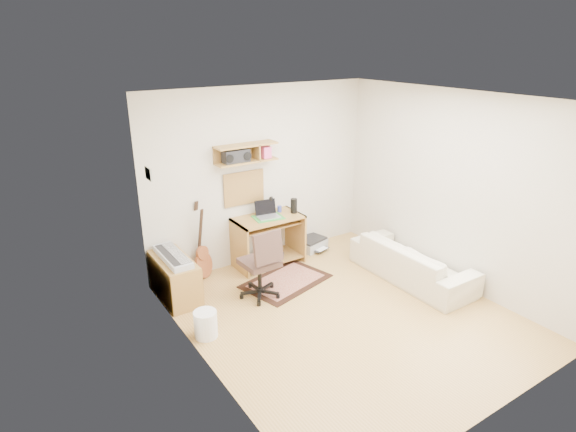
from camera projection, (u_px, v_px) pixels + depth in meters
floor at (345, 315)px, 5.81m from camera, size 3.60×4.00×0.01m
ceiling at (356, 98)px, 4.89m from camera, size 3.60×4.00×0.01m
back_wall at (261, 176)px, 6.92m from camera, size 3.60×0.01×2.60m
left_wall at (202, 253)px, 4.43m from camera, size 0.01×4.00×2.60m
right_wall at (454, 190)px, 6.28m from camera, size 0.01×4.00×2.60m
wall_shelf at (246, 153)px, 6.53m from camera, size 0.90×0.25×0.26m
cork_board at (244, 188)px, 6.80m from camera, size 0.64×0.03×0.49m
wall_photo at (148, 174)px, 5.46m from camera, size 0.02×0.20×0.15m
desk at (268, 241)px, 7.00m from camera, size 1.00×0.55×0.75m
laptop at (268, 210)px, 6.81m from camera, size 0.36×0.36×0.24m
speaker at (294, 206)px, 7.01m from camera, size 0.10×0.10×0.22m
desk_lamp at (272, 204)px, 7.01m from camera, size 0.09×0.09×0.26m
pencil_cup at (280, 209)px, 7.07m from camera, size 0.06×0.06×0.09m
boombox at (236, 156)px, 6.44m from camera, size 0.37×0.17×0.19m
rug at (286, 281)px, 6.60m from camera, size 1.32×1.04×0.02m
task_chair at (259, 262)px, 6.07m from camera, size 0.52×0.52×0.98m
cabinet at (175, 278)px, 6.12m from camera, size 0.40×0.90×0.55m
music_keyboard at (173, 257)px, 6.01m from camera, size 0.26×0.82×0.07m
guitar at (202, 241)px, 6.54m from camera, size 0.35×0.29×1.12m
waste_basket at (206, 324)px, 5.34m from camera, size 0.29×0.29×0.32m
printer at (311, 244)px, 7.61m from camera, size 0.53×0.45×0.17m
sofa at (413, 256)px, 6.57m from camera, size 0.53×1.83×0.72m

